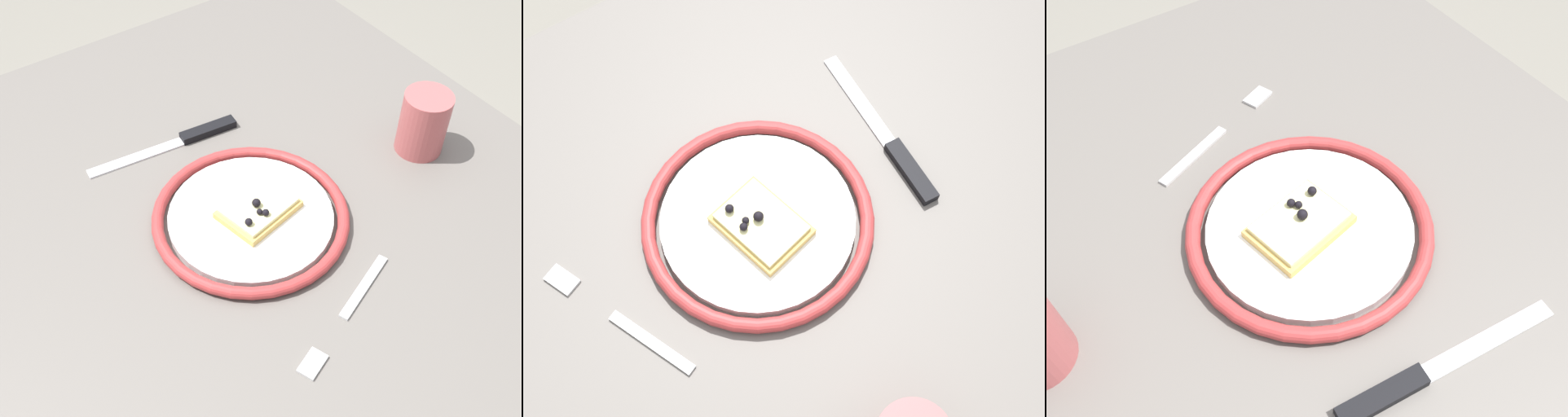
{
  "view_description": "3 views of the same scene",
  "coord_description": "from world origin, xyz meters",
  "views": [
    {
      "loc": [
        -0.5,
        0.35,
        1.39
      ],
      "look_at": [
        -0.04,
        0.02,
        0.76
      ],
      "focal_mm": 44.3,
      "sensor_mm": 36.0,
      "label": 1
    },
    {
      "loc": [
        -0.2,
        -0.27,
        1.46
      ],
      "look_at": [
        0.0,
        0.02,
        0.75
      ],
      "focal_mm": 48.37,
      "sensor_mm": 36.0,
      "label": 2
    },
    {
      "loc": [
        0.27,
        -0.17,
        1.23
      ],
      "look_at": [
        -0.03,
        0.03,
        0.75
      ],
      "focal_mm": 39.09,
      "sensor_mm": 36.0,
      "label": 3
    }
  ],
  "objects": [
    {
      "name": "fork",
      "position": [
        -0.22,
        0.02,
        0.72
      ],
      "size": [
        0.09,
        0.19,
        0.0
      ],
      "color": "silver",
      "rests_on": "dining_table"
    },
    {
      "name": "pizza_slice_near",
      "position": [
        -0.03,
        0.02,
        0.74
      ],
      "size": [
        0.09,
        0.11,
        0.03
      ],
      "color": "tan",
      "rests_on": "plate"
    },
    {
      "name": "plate",
      "position": [
        -0.03,
        0.03,
        0.73
      ],
      "size": [
        0.27,
        0.27,
        0.02
      ],
      "color": "white",
      "rests_on": "dining_table"
    },
    {
      "name": "dining_table",
      "position": [
        0.0,
        0.0,
        0.64
      ],
      "size": [
        0.99,
        0.87,
        0.72
      ],
      "color": "#5B5651",
      "rests_on": "ground_plane"
    },
    {
      "name": "knife",
      "position": [
        0.17,
        0.01,
        0.73
      ],
      "size": [
        0.04,
        0.24,
        0.01
      ],
      "color": "silver",
      "rests_on": "dining_table"
    },
    {
      "name": "ground_plane",
      "position": [
        0.0,
        0.0,
        0.0
      ],
      "size": [
        6.0,
        6.0,
        0.0
      ],
      "primitive_type": "plane",
      "color": "slate"
    }
  ]
}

